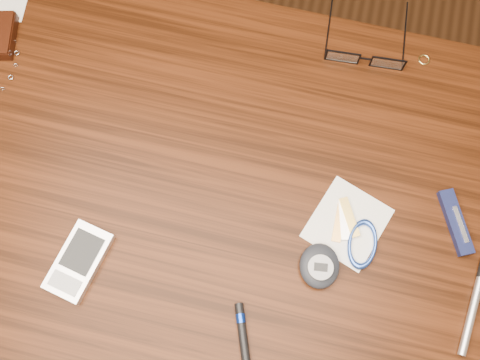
% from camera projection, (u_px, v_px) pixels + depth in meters
% --- Properties ---
extents(ground, '(3.80, 3.80, 0.00)m').
position_uv_depth(ground, '(220.00, 265.00, 1.53)').
color(ground, '#472814').
rests_on(ground, ground).
extents(desk, '(1.00, 0.70, 0.75)m').
position_uv_depth(desk, '(206.00, 206.00, 0.91)').
color(desk, '#331508').
rests_on(desk, ground).
extents(eyeglasses, '(0.14, 0.14, 0.03)m').
position_uv_depth(eyeglasses, '(365.00, 56.00, 0.87)').
color(eyeglasses, black).
rests_on(eyeglasses, desk).
extents(gold_ring, '(0.02, 0.02, 0.00)m').
position_uv_depth(gold_ring, '(424.00, 60.00, 0.88)').
color(gold_ring, '#F0D876').
rests_on(gold_ring, desk).
extents(pda_phone, '(0.08, 0.12, 0.02)m').
position_uv_depth(pda_phone, '(79.00, 261.00, 0.77)').
color(pda_phone, silver).
rests_on(pda_phone, desk).
extents(pedometer, '(0.07, 0.07, 0.03)m').
position_uv_depth(pedometer, '(320.00, 266.00, 0.77)').
color(pedometer, black).
rests_on(pedometer, desk).
extents(notepad_keys, '(0.13, 0.14, 0.01)m').
position_uv_depth(notepad_keys, '(355.00, 234.00, 0.79)').
color(notepad_keys, white).
rests_on(notepad_keys, desk).
extents(pocket_knife, '(0.06, 0.10, 0.01)m').
position_uv_depth(pocket_knife, '(456.00, 222.00, 0.79)').
color(pocket_knife, '#12143E').
rests_on(pocket_knife, desk).
extents(silver_pen, '(0.03, 0.15, 0.01)m').
position_uv_depth(silver_pen, '(476.00, 298.00, 0.76)').
color(silver_pen, silver).
rests_on(silver_pen, desk).
extents(black_blue_pen, '(0.05, 0.09, 0.01)m').
position_uv_depth(black_blue_pen, '(243.00, 335.00, 0.74)').
color(black_blue_pen, black).
rests_on(black_blue_pen, desk).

